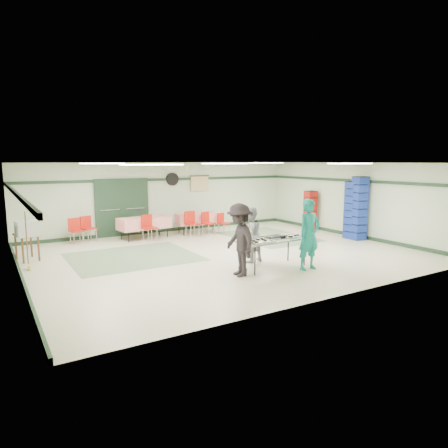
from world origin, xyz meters
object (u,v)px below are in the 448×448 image
dining_table_a (199,218)px  volunteer_dark (240,240)px  chair_loose_b (75,228)px  office_printer (27,229)px  dining_table_b (144,223)px  broom (27,240)px  serving_table (273,241)px  crate_stack_blue_b (359,208)px  chair_b (191,221)px  printer_table (26,238)px  crate_stack_red (310,210)px  chair_a (207,221)px  chair_c (222,221)px  crate_stack_blue_a (352,210)px  volunteer_grey (250,235)px  chair_loose_a (88,226)px  volunteer_teal (309,235)px  chair_d (148,225)px

dining_table_a → volunteer_dark: bearing=-101.8°
chair_loose_b → office_printer: (-1.62, -2.04, 0.42)m
dining_table_b → broom: (-4.01, -2.47, 0.21)m
serving_table → crate_stack_blue_b: bearing=13.2°
chair_b → printer_table: (-5.52, -0.81, 0.05)m
crate_stack_red → crate_stack_blue_b: (0.00, -2.44, 0.33)m
chair_a → chair_loose_b: chair_a is taller
chair_c → crate_stack_blue_a: size_ratio=0.38×
volunteer_dark → chair_b: volunteer_dark is taller
chair_b → chair_c: chair_b is taller
volunteer_grey → printer_table: volunteer_grey is taller
printer_table → chair_a: bearing=-3.7°
chair_c → chair_a: bearing=160.3°
dining_table_b → chair_a: chair_a is taller
chair_loose_a → crate_stack_red: (8.24, -2.18, 0.25)m
crate_stack_red → broom: size_ratio=1.05×
printer_table → chair_loose_b: bearing=34.5°
volunteer_teal → crate_stack_blue_b: size_ratio=0.81×
dining_table_a → printer_table: size_ratio=2.05×
chair_d → office_printer: 4.07m
chair_loose_a → broom: size_ratio=0.59×
volunteer_grey → chair_c: bearing=-119.9°
chair_loose_b → broom: bearing=-132.5°
crate_stack_blue_b → chair_a: bearing=139.1°
dining_table_a → crate_stack_blue_b: (4.17, -4.14, 0.54)m
chair_loose_a → printer_table: size_ratio=1.01×
volunteer_dark → chair_d: (-0.38, 5.16, -0.32)m
serving_table → printer_table: 6.83m
volunteer_teal → chair_a: size_ratio=2.09×
volunteer_grey → crate_stack_blue_b: size_ratio=0.68×
chair_d → printer_table: 3.95m
serving_table → chair_d: bearing=104.3°
chair_b → dining_table_a: bearing=39.0°
crate_stack_red → crate_stack_blue_b: size_ratio=0.71×
serving_table → volunteer_teal: volunteer_teal is taller
chair_d → office_printer: size_ratio=1.74×
crate_stack_blue_b → dining_table_a: bearing=135.2°
volunteer_grey → chair_c: volunteer_grey is taller
broom → serving_table: bearing=-27.0°
chair_loose_a → printer_table: bearing=-159.9°
volunteer_teal → printer_table: (-6.09, 4.79, -0.28)m
serving_table → chair_loose_a: bearing=116.2°
crate_stack_red → volunteer_grey: bearing=-148.9°
chair_c → crate_stack_blue_b: bearing=-64.9°
chair_b → crate_stack_blue_b: 6.00m
volunteer_teal → volunteer_dark: volunteer_teal is taller
chair_loose_b → broom: size_ratio=0.58×
chair_c → crate_stack_blue_a: bearing=-62.0°
chair_a → crate_stack_blue_b: size_ratio=0.39×
chair_b → crate_stack_blue_a: bearing=-37.7°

